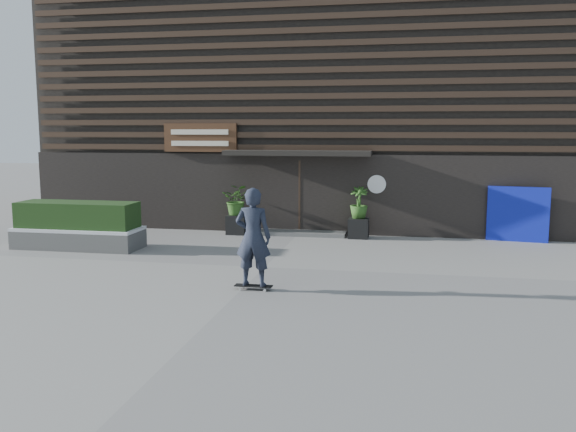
% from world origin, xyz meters
% --- Properties ---
extents(ground, '(80.00, 80.00, 0.00)m').
position_xyz_m(ground, '(0.00, 0.00, 0.00)').
color(ground, gray).
rests_on(ground, ground).
extents(entrance_step, '(3.00, 0.80, 0.12)m').
position_xyz_m(entrance_step, '(0.00, 4.60, 0.06)').
color(entrance_step, '#535350').
rests_on(entrance_step, ground).
extents(planter_pot_left, '(0.60, 0.60, 0.60)m').
position_xyz_m(planter_pot_left, '(-1.90, 4.40, 0.30)').
color(planter_pot_left, black).
rests_on(planter_pot_left, ground).
extents(bamboo_left, '(0.86, 0.75, 0.96)m').
position_xyz_m(bamboo_left, '(-1.90, 4.40, 1.08)').
color(bamboo_left, '#2D591E').
rests_on(bamboo_left, planter_pot_left).
extents(planter_pot_right, '(0.60, 0.60, 0.60)m').
position_xyz_m(planter_pot_right, '(1.90, 4.40, 0.30)').
color(planter_pot_right, black).
rests_on(planter_pot_right, ground).
extents(bamboo_right, '(0.54, 0.54, 0.96)m').
position_xyz_m(bamboo_right, '(1.90, 4.40, 1.08)').
color(bamboo_right, '#2D591E').
rests_on(bamboo_right, planter_pot_right).
extents(raised_bed, '(3.50, 1.20, 0.50)m').
position_xyz_m(raised_bed, '(-5.60, 1.36, 0.25)').
color(raised_bed, '#494A47').
rests_on(raised_bed, ground).
extents(snow_layer, '(3.50, 1.20, 0.08)m').
position_xyz_m(snow_layer, '(-5.60, 1.36, 0.54)').
color(snow_layer, silver).
rests_on(snow_layer, raised_bed).
extents(hedge, '(3.30, 1.00, 0.70)m').
position_xyz_m(hedge, '(-5.60, 1.36, 0.93)').
color(hedge, '#183212').
rests_on(hedge, snow_layer).
extents(blue_tarp, '(1.71, 0.37, 1.61)m').
position_xyz_m(blue_tarp, '(6.51, 4.70, 0.80)').
color(blue_tarp, '#0C149E').
rests_on(blue_tarp, ground).
extents(building, '(18.00, 11.00, 8.00)m').
position_xyz_m(building, '(-0.00, 9.96, 3.99)').
color(building, black).
rests_on(building, ground).
extents(skateboarder, '(0.78, 0.49, 2.10)m').
position_xyz_m(skateboarder, '(0.25, -2.05, 1.09)').
color(skateboarder, black).
rests_on(skateboarder, ground).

